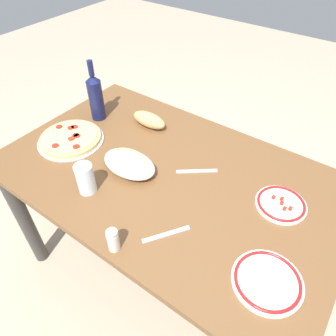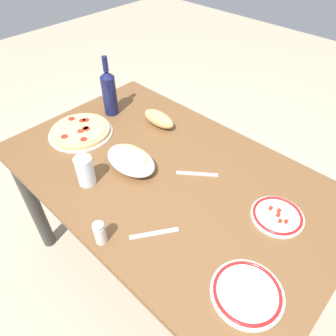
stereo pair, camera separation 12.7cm
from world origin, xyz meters
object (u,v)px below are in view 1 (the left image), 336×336
Objects in this scene: baked_pasta_dish at (129,163)px; bread_loaf at (149,120)px; side_plate_far at (281,204)px; pepperoni_pizza at (71,139)px; wine_bottle at (96,96)px; dining_table at (168,193)px; spice_shaker at (113,240)px; water_glass at (85,179)px; side_plate_near at (267,281)px.

bread_loaf is (-0.13, 0.29, -0.01)m from baked_pasta_dish.
side_plate_far is 0.72m from bread_loaf.
pepperoni_pizza is 1.64× the size of bread_loaf.
baked_pasta_dish reaches higher than side_plate_far.
wine_bottle is 1.60× the size of side_plate_far.
dining_table is at bearing -39.02° from bread_loaf.
side_plate_far is at bearing 52.84° from spice_shaker.
spice_shaker reaches higher than baked_pasta_dish.
water_glass is (0.29, -0.17, 0.05)m from pepperoni_pizza.
bread_loaf is at bearing 54.48° from pepperoni_pizza.
wine_bottle reaches higher than bread_loaf.
side_plate_far reaches higher than side_plate_near.
spice_shaker is at bearing -56.84° from baked_pasta_dish.
wine_bottle reaches higher than water_glass.
pepperoni_pizza is 0.35m from baked_pasta_dish.
dining_table is 0.43m from spice_shaker.
dining_table is at bearing 99.42° from spice_shaker.
bread_loaf is at bearing 151.41° from side_plate_near.
wine_bottle is 2.39× the size of water_glass.
dining_table is at bearing -13.77° from wine_bottle.
dining_table is at bearing -166.59° from side_plate_far.
baked_pasta_dish is 0.37m from spice_shaker.
water_glass is 0.67× the size of side_plate_far.
pepperoni_pizza reaches higher than dining_table.
side_plate_near is 0.90m from bread_loaf.
spice_shaker is (0.33, -0.61, 0.01)m from bread_loaf.
wine_bottle is 1.10m from side_plate_near.
side_plate_far is (-0.08, 0.31, 0.00)m from side_plate_near.
pepperoni_pizza is 2.39× the size of water_glass.
spice_shaker is (0.58, -0.52, -0.08)m from wine_bottle.
baked_pasta_dish is 0.44m from wine_bottle.
pepperoni_pizza is at bearing 151.30° from spice_shaker.
wine_bottle is at bearing 130.11° from water_glass.
baked_pasta_dish is 0.19m from water_glass.
wine_bottle reaches higher than baked_pasta_dish.
bread_loaf is (0.25, 0.09, -0.09)m from wine_bottle.
water_glass reaches higher than dining_table.
dining_table is 5.83× the size of baked_pasta_dish.
pepperoni_pizza is 1.25× the size of baked_pasta_dish.
baked_pasta_dish is at bearing -151.55° from dining_table.
spice_shaker is at bearing -80.58° from dining_table.
baked_pasta_dish is (-0.14, -0.08, 0.16)m from dining_table.
water_glass reaches higher than pepperoni_pizza.
wine_bottle is 1.39× the size of side_plate_near.
spice_shaker is (0.26, -0.13, -0.02)m from water_glass.
baked_pasta_dish is 0.32m from bread_loaf.
bread_loaf is (-0.79, 0.43, 0.03)m from side_plate_near.
pepperoni_pizza is 0.24m from wine_bottle.
dining_table is 0.37m from water_glass.
side_plate_far is (0.96, -0.02, -0.11)m from wine_bottle.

